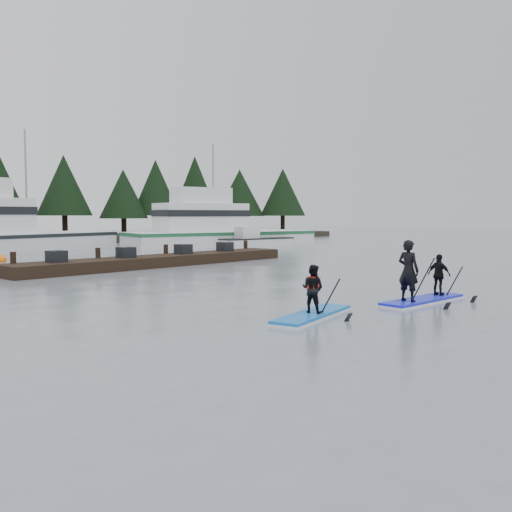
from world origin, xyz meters
TOP-DOWN VIEW (x-y plane):
  - ground at (0.00, 0.00)m, footprint 160.00×160.00m
  - far_shore at (0.00, 42.00)m, footprint 70.00×8.00m
  - treeline at (0.00, 42.00)m, footprint 60.00×4.00m
  - fishing_boat_medium at (12.95, 28.28)m, footprint 15.66×5.49m
  - skiff at (14.75, 25.44)m, footprint 6.21×2.00m
  - floating_dock at (1.23, 15.51)m, footprint 15.73×4.86m
  - buoy_d at (7.84, 18.18)m, footprint 0.57×0.57m
  - buoy_b at (-4.45, 22.76)m, footprint 0.49×0.49m
  - buoy_c at (14.16, 26.53)m, footprint 0.63×0.63m
  - paddleboard_solo at (-2.40, 0.50)m, footprint 3.19×1.87m
  - paddleboard_duo at (1.71, 0.34)m, footprint 3.41×1.33m

SIDE VIEW (x-z plane):
  - ground at x=0.00m, z-range 0.00..0.00m
  - treeline at x=0.00m, z-range -4.00..4.00m
  - buoy_d at x=7.84m, z-range -0.28..0.28m
  - buoy_b at x=-4.45m, z-range -0.24..0.24m
  - buoy_c at x=14.16m, z-range -0.32..0.32m
  - floating_dock at x=1.23m, z-range 0.00..0.52m
  - far_shore at x=0.00m, z-range 0.00..0.60m
  - skiff at x=14.75m, z-range 0.00..0.72m
  - paddleboard_solo at x=-2.40m, z-range -0.48..1.32m
  - paddleboard_duo at x=1.71m, z-range -0.52..1.79m
  - fishing_boat_medium at x=12.95m, z-range -3.87..5.17m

